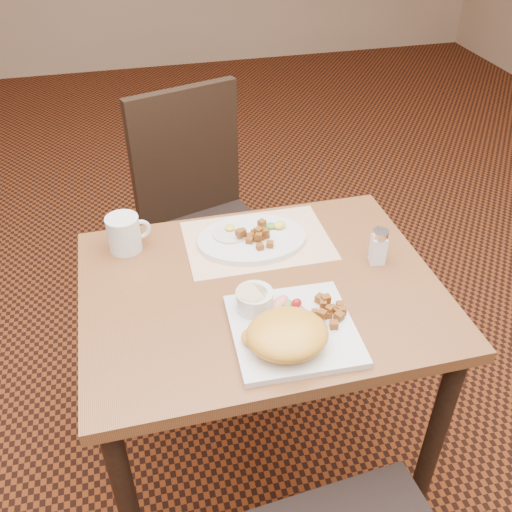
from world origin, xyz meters
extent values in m
plane|color=black|center=(0.00, 0.00, 0.00)|extent=(8.00, 8.00, 0.00)
cube|color=brown|center=(0.00, 0.00, 0.73)|extent=(0.90, 0.70, 0.03)
cylinder|color=black|center=(0.40, -0.30, 0.36)|extent=(0.05, 0.05, 0.71)
cylinder|color=black|center=(-0.40, 0.30, 0.36)|extent=(0.05, 0.05, 0.71)
cylinder|color=black|center=(0.40, 0.30, 0.36)|extent=(0.05, 0.05, 0.71)
cube|color=black|center=(-0.01, 0.63, 0.45)|extent=(0.53, 0.53, 0.05)
cylinder|color=black|center=(0.11, 0.86, 0.21)|extent=(0.04, 0.04, 0.42)
cylinder|color=black|center=(0.21, 0.52, 0.21)|extent=(0.04, 0.04, 0.42)
cylinder|color=black|center=(-0.24, 0.75, 0.21)|extent=(0.04, 0.04, 0.42)
cylinder|color=black|center=(-0.13, 0.41, 0.21)|extent=(0.04, 0.04, 0.42)
cube|color=black|center=(-0.07, 0.83, 0.72)|extent=(0.41, 0.16, 0.50)
cube|color=white|center=(0.04, 0.19, 0.75)|extent=(0.40, 0.28, 0.00)
cube|color=silver|center=(0.03, -0.18, 0.76)|extent=(0.29, 0.29, 0.02)
ellipsoid|color=gold|center=(0.00, -0.23, 0.80)|extent=(0.18, 0.16, 0.07)
ellipsoid|color=gold|center=(0.03, -0.25, 0.78)|extent=(0.07, 0.07, 0.03)
ellipsoid|color=gold|center=(-0.06, -0.20, 0.78)|extent=(0.07, 0.07, 0.03)
cylinder|color=silver|center=(-0.04, -0.09, 0.79)|extent=(0.09, 0.09, 0.05)
cylinder|color=beige|center=(-0.05, -0.09, 0.81)|extent=(0.07, 0.07, 0.01)
ellipsoid|color=#387223|center=(0.03, -0.11, 0.77)|extent=(0.04, 0.03, 0.01)
ellipsoid|color=red|center=(0.06, -0.12, 0.78)|extent=(0.03, 0.03, 0.03)
ellipsoid|color=#F28C72|center=(0.02, -0.10, 0.78)|extent=(0.07, 0.06, 0.02)
cylinder|color=white|center=(-0.03, 0.22, 0.77)|extent=(0.10, 0.10, 0.01)
ellipsoid|color=yellow|center=(-0.03, 0.23, 0.78)|extent=(0.03, 0.03, 0.01)
ellipsoid|color=#387223|center=(0.09, 0.22, 0.78)|extent=(0.05, 0.04, 0.01)
ellipsoid|color=yellow|center=(0.11, 0.21, 0.78)|extent=(0.04, 0.04, 0.02)
cube|color=white|center=(0.32, 0.02, 0.79)|extent=(0.04, 0.04, 0.08)
cylinder|color=silver|center=(0.32, 0.02, 0.84)|extent=(0.05, 0.05, 0.02)
cylinder|color=silver|center=(-0.32, 0.24, 0.80)|extent=(0.09, 0.09, 0.10)
torus|color=silver|center=(-0.28, 0.25, 0.80)|extent=(0.06, 0.02, 0.06)
cube|color=brown|center=(0.07, -0.20, 0.77)|extent=(0.02, 0.02, 0.01)
cube|color=brown|center=(0.06, -0.16, 0.79)|extent=(0.02, 0.02, 0.02)
cube|color=brown|center=(0.12, -0.11, 0.78)|extent=(0.03, 0.03, 0.02)
cube|color=brown|center=(0.12, -0.16, 0.79)|extent=(0.02, 0.02, 0.01)
cube|color=brown|center=(0.13, -0.15, 0.77)|extent=(0.02, 0.02, 0.01)
cube|color=brown|center=(0.16, -0.16, 0.77)|extent=(0.02, 0.02, 0.02)
cube|color=brown|center=(0.12, -0.20, 0.78)|extent=(0.02, 0.02, 0.02)
cube|color=brown|center=(0.12, -0.17, 0.77)|extent=(0.02, 0.02, 0.02)
cube|color=brown|center=(0.14, -0.18, 0.78)|extent=(0.03, 0.03, 0.02)
cube|color=brown|center=(0.11, -0.16, 0.77)|extent=(0.02, 0.02, 0.02)
cube|color=brown|center=(0.14, -0.16, 0.77)|extent=(0.02, 0.02, 0.01)
cube|color=brown|center=(0.10, -0.18, 0.79)|extent=(0.03, 0.03, 0.02)
cube|color=brown|center=(0.11, -0.14, 0.79)|extent=(0.02, 0.02, 0.02)
cube|color=brown|center=(0.14, -0.15, 0.77)|extent=(0.02, 0.02, 0.01)
cube|color=brown|center=(0.12, -0.13, 0.79)|extent=(0.02, 0.02, 0.02)
cube|color=brown|center=(0.09, -0.15, 0.77)|extent=(0.02, 0.02, 0.01)
cube|color=brown|center=(0.15, -0.16, 0.77)|extent=(0.02, 0.02, 0.02)
cube|color=brown|center=(0.16, -0.14, 0.77)|extent=(0.02, 0.02, 0.02)
cube|color=brown|center=(0.04, 0.17, 0.78)|extent=(0.02, 0.02, 0.01)
cube|color=brown|center=(0.03, 0.13, 0.78)|extent=(0.02, 0.02, 0.02)
cube|color=brown|center=(0.04, 0.18, 0.79)|extent=(0.03, 0.03, 0.02)
cube|color=brown|center=(0.00, 0.19, 0.79)|extent=(0.02, 0.02, 0.02)
cube|color=brown|center=(0.02, 0.18, 0.78)|extent=(0.02, 0.02, 0.02)
cube|color=brown|center=(0.03, 0.17, 0.78)|extent=(0.03, 0.03, 0.02)
cube|color=brown|center=(0.04, 0.17, 0.78)|extent=(0.02, 0.02, 0.01)
cube|color=brown|center=(0.03, 0.17, 0.78)|extent=(0.03, 0.02, 0.02)
cube|color=brown|center=(0.06, 0.17, 0.79)|extent=(0.02, 0.02, 0.01)
cube|color=brown|center=(0.06, 0.13, 0.78)|extent=(0.02, 0.02, 0.02)
cube|color=brown|center=(0.06, 0.22, 0.79)|extent=(0.03, 0.03, 0.02)
cube|color=brown|center=(0.06, 0.18, 0.78)|extent=(0.02, 0.02, 0.02)
cube|color=brown|center=(0.06, 0.17, 0.79)|extent=(0.02, 0.02, 0.02)
cube|color=brown|center=(0.04, 0.18, 0.78)|extent=(0.02, 0.02, 0.01)
cube|color=brown|center=(0.00, 0.20, 0.78)|extent=(0.02, 0.02, 0.02)
cube|color=brown|center=(0.04, 0.16, 0.79)|extent=(0.02, 0.02, 0.02)
cube|color=brown|center=(0.03, 0.19, 0.78)|extent=(0.02, 0.02, 0.02)
cube|color=brown|center=(0.01, 0.16, 0.78)|extent=(0.02, 0.02, 0.02)
cube|color=brown|center=(-0.01, 0.18, 0.79)|extent=(0.02, 0.03, 0.02)
camera|label=1|loc=(-0.28, -1.07, 1.68)|focal=40.00mm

